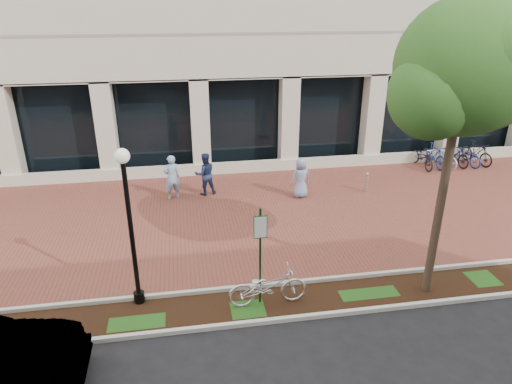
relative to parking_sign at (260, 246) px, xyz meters
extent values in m
plane|color=black|center=(1.09, 5.14, -1.71)|extent=(120.00, 120.00, 0.00)
cube|color=brown|center=(1.09, 5.14, -1.70)|extent=(40.00, 9.00, 0.01)
cube|color=black|center=(1.09, -0.11, -1.70)|extent=(40.00, 1.50, 0.01)
cube|color=beige|center=(1.09, 0.64, -1.65)|extent=(40.00, 0.12, 0.12)
cube|color=beige|center=(1.09, -0.86, -1.65)|extent=(40.00, 0.12, 0.12)
cube|color=black|center=(1.09, 10.74, 0.39)|extent=(40.00, 0.15, 4.20)
cube|color=beige|center=(1.09, 9.64, -1.46)|extent=(40.00, 0.25, 0.50)
cube|color=beige|center=(1.09, 10.04, 0.39)|extent=(0.80, 0.80, 4.20)
cube|color=#153C19|center=(0.00, 0.01, -0.35)|extent=(0.05, 0.05, 2.72)
cube|color=#175C21|center=(0.00, -0.02, 0.52)|extent=(0.34, 0.02, 0.62)
cube|color=white|center=(0.00, -0.03, 0.52)|extent=(0.30, 0.01, 0.56)
cylinder|color=black|center=(-3.12, 0.54, -1.56)|extent=(0.28, 0.28, 0.30)
cylinder|color=black|center=(-3.12, 0.54, 0.24)|extent=(0.12, 0.12, 3.90)
sphere|color=silver|center=(-3.12, 0.54, 2.34)|extent=(0.36, 0.36, 0.36)
cylinder|color=#493929|center=(4.56, -0.22, 0.49)|extent=(0.22, 0.22, 4.40)
sphere|color=#26531A|center=(4.56, -0.22, 4.25)|extent=(3.11, 3.11, 3.11)
sphere|color=#26531A|center=(5.42, 0.09, 3.78)|extent=(2.18, 2.18, 2.18)
sphere|color=#26531A|center=(3.78, -0.46, 3.70)|extent=(2.02, 2.02, 2.02)
imported|color=silver|center=(0.19, -0.09, -1.17)|extent=(2.08, 0.77, 1.09)
imported|color=#86A2C8|center=(-2.24, 7.20, -0.81)|extent=(0.75, 0.60, 1.80)
imported|color=#1E2A4C|center=(-0.93, 7.41, -0.84)|extent=(0.95, 0.80, 1.74)
imported|color=#7D8CBA|center=(2.78, 6.50, -0.90)|extent=(0.87, 0.64, 1.62)
cylinder|color=silver|center=(5.56, 6.52, -1.34)|extent=(0.11, 0.11, 0.75)
sphere|color=silver|center=(5.56, 6.52, -0.91)|extent=(0.12, 0.12, 0.12)
imported|color=black|center=(9.29, 8.92, -1.22)|extent=(0.69, 1.89, 0.99)
imported|color=navy|center=(9.84, 8.92, -1.16)|extent=(0.64, 1.86, 1.10)
imported|color=silver|center=(10.39, 8.92, -1.22)|extent=(0.88, 1.95, 0.99)
imported|color=black|center=(10.94, 8.92, -1.16)|extent=(0.82, 1.89, 1.10)
imported|color=#203A96|center=(11.49, 8.92, -1.22)|extent=(1.06, 1.98, 0.99)
imported|color=black|center=(12.04, 8.92, -1.16)|extent=(1.00, 1.90, 1.10)
cylinder|color=silver|center=(10.67, 8.92, -1.31)|extent=(0.04, 0.04, 0.80)
camera|label=1|loc=(-1.74, -9.71, 5.69)|focal=32.00mm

